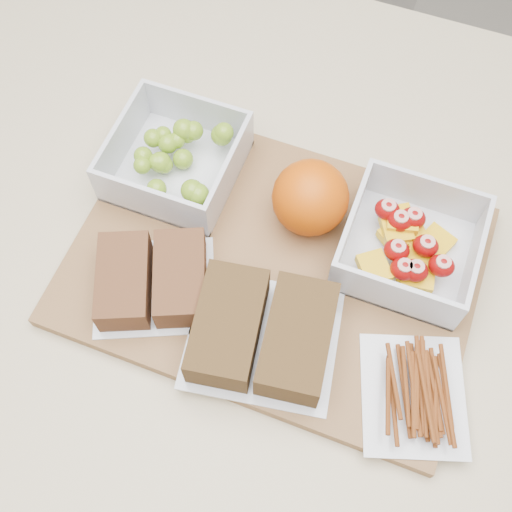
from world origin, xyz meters
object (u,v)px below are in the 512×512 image
object	(u,v)px
cutting_board	(274,266)
sandwich_bag_center	(263,333)
orange	(310,198)
pretzel_bag	(416,392)
sandwich_bag_left	(152,280)
fruit_container	(408,246)
grape_container	(178,158)

from	to	relation	value
cutting_board	sandwich_bag_center	size ratio (longest dim) A/B	2.52
orange	pretzel_bag	distance (m)	0.22
sandwich_bag_left	cutting_board	bearing A→B (deg)	33.87
cutting_board	sandwich_bag_center	distance (m)	0.09
fruit_container	pretzel_bag	bearing A→B (deg)	-71.85
sandwich_bag_center	grape_container	bearing A→B (deg)	135.36
grape_container	orange	distance (m)	0.16
cutting_board	pretzel_bag	world-z (taller)	pretzel_bag
orange	sandwich_bag_left	distance (m)	0.18
orange	sandwich_bag_center	distance (m)	0.15
cutting_board	orange	size ratio (longest dim) A/B	5.19
grape_container	sandwich_bag_left	xyz separation A→B (m)	(0.03, -0.14, -0.01)
cutting_board	fruit_container	size ratio (longest dim) A/B	3.15
fruit_container	orange	bearing A→B (deg)	175.78
orange	sandwich_bag_left	xyz separation A→B (m)	(-0.12, -0.14, -0.02)
cutting_board	sandwich_bag_left	distance (m)	0.13
grape_container	orange	size ratio (longest dim) A/B	1.66
cutting_board	sandwich_bag_left	size ratio (longest dim) A/B	2.69
sandwich_bag_center	pretzel_bag	bearing A→B (deg)	-0.31
fruit_container	sandwich_bag_left	distance (m)	0.26
sandwich_bag_center	pretzel_bag	world-z (taller)	sandwich_bag_center
cutting_board	orange	xyz separation A→B (m)	(0.02, 0.06, 0.05)
cutting_board	orange	bearing A→B (deg)	76.70
grape_container	sandwich_bag_left	size ratio (longest dim) A/B	0.86
grape_container	sandwich_bag_center	bearing A→B (deg)	-44.64
orange	sandwich_bag_center	size ratio (longest dim) A/B	0.48
cutting_board	pretzel_bag	xyz separation A→B (m)	(0.17, -0.09, 0.02)
pretzel_bag	sandwich_bag_left	bearing A→B (deg)	176.86
fruit_container	orange	size ratio (longest dim) A/B	1.65
cutting_board	sandwich_bag_left	world-z (taller)	sandwich_bag_left
cutting_board	sandwich_bag_center	world-z (taller)	sandwich_bag_center
fruit_container	sandwich_bag_center	bearing A→B (deg)	-127.21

